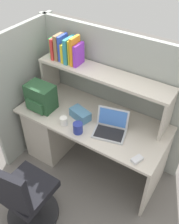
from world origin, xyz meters
TOP-DOWN VIEW (x-y plane):
  - ground_plane at (0.00, 0.00)m, footprint 8.00×8.00m
  - desk at (-0.39, 0.00)m, footprint 1.60×0.70m
  - cubicle_partition_rear at (0.00, 0.38)m, footprint 1.84×0.05m
  - cubicle_partition_left at (-0.85, -0.05)m, footprint 0.05×1.06m
  - overhead_hutch at (0.00, 0.20)m, footprint 1.44×0.28m
  - reference_books_on_shelf at (-0.44, 0.20)m, footprint 0.35×0.17m
  - laptop at (0.26, -0.07)m, footprint 0.36×0.33m
  - backpack at (-0.56, -0.15)m, footprint 0.30×0.23m
  - computer_mouse at (0.63, -0.26)m, footprint 0.09×0.12m
  - paper_cup at (-0.19, -0.24)m, footprint 0.08×0.08m
  - tissue_box at (-0.11, -0.06)m, footprint 0.24×0.17m
  - snack_canister at (-0.01, -0.25)m, footprint 0.10×0.10m
  - office_chair at (-0.14, -0.94)m, footprint 0.52×0.52m

SIDE VIEW (x-z plane):
  - ground_plane at x=0.00m, z-range 0.00..0.00m
  - office_chair at x=-0.14m, z-range -0.07..0.86m
  - desk at x=-0.39m, z-range 0.04..0.77m
  - computer_mouse at x=0.63m, z-range 0.73..0.76m
  - paper_cup at x=-0.19m, z-range 0.73..0.82m
  - cubicle_partition_rear at x=0.00m, z-range 0.00..1.55m
  - cubicle_partition_left at x=-0.85m, z-range 0.00..1.55m
  - tissue_box at x=-0.11m, z-range 0.73..0.83m
  - laptop at x=0.26m, z-range 0.67..0.89m
  - snack_canister at x=-0.01m, z-range 0.73..0.84m
  - backpack at x=-0.56m, z-range 0.73..1.01m
  - overhead_hutch at x=0.00m, z-range 0.86..1.31m
  - reference_books_on_shelf at x=-0.44m, z-range 1.16..1.45m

